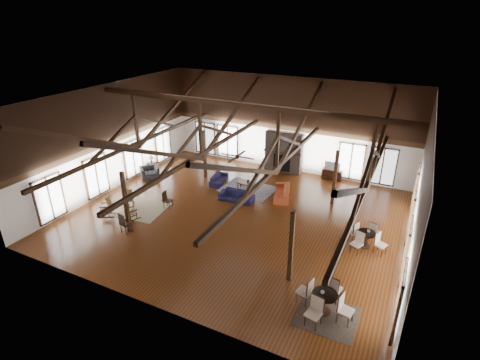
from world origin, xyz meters
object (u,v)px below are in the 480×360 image
at_px(sofa_orange, 282,192).
at_px(armchair, 150,173).
at_px(cafe_table_near, 324,299).
at_px(cafe_table_far, 366,237).
at_px(coffee_table, 247,184).
at_px(tv_console, 332,174).
at_px(sofa_navy_left, 219,179).
at_px(sofa_navy_front, 236,196).

height_order(sofa_orange, armchair, armchair).
xyz_separation_m(armchair, cafe_table_near, (12.72, -6.49, 0.18)).
bearing_deg(cafe_table_near, cafe_table_far, 82.38).
xyz_separation_m(coffee_table, tv_console, (4.13, 3.68, -0.06)).
bearing_deg(sofa_navy_left, cafe_table_near, -142.25).
relative_size(coffee_table, tv_console, 0.97).
bearing_deg(sofa_navy_left, coffee_table, -102.70).
bearing_deg(coffee_table, cafe_table_far, -12.58).
xyz_separation_m(coffee_table, cafe_table_near, (6.58, -7.67, 0.17)).
bearing_deg(coffee_table, cafe_table_near, -39.72).
height_order(sofa_navy_front, cafe_table_far, cafe_table_far).
height_order(sofa_navy_front, armchair, armchair).
distance_m(sofa_orange, tv_console, 4.17).
relative_size(sofa_navy_left, cafe_table_far, 0.90).
bearing_deg(sofa_orange, coffee_table, -108.02).
xyz_separation_m(sofa_orange, cafe_table_far, (5.01, -2.93, 0.19)).
relative_size(sofa_orange, coffee_table, 1.77).
relative_size(sofa_orange, cafe_table_far, 1.10).
relative_size(cafe_table_far, tv_console, 1.57).
xyz_separation_m(cafe_table_far, tv_console, (-3.08, 6.63, -0.19)).
bearing_deg(sofa_navy_front, tv_console, 49.83).
distance_m(armchair, cafe_table_far, 13.47).
distance_m(sofa_navy_left, sofa_orange, 4.11).
bearing_deg(tv_console, cafe_table_near, -77.83).
bearing_deg(armchair, sofa_orange, -40.61).
distance_m(armchair, cafe_table_near, 14.28).
bearing_deg(sofa_navy_left, cafe_table_far, -118.25).
xyz_separation_m(sofa_navy_left, cafe_table_near, (8.49, -7.77, 0.29)).
bearing_deg(sofa_navy_front, cafe_table_far, -13.75).
height_order(sofa_navy_front, tv_console, tv_console).
height_order(sofa_navy_left, sofa_orange, sofa_orange).
bearing_deg(sofa_orange, cafe_table_far, 42.23).
relative_size(sofa_navy_front, tv_console, 1.59).
relative_size(sofa_navy_front, sofa_navy_left, 1.12).
bearing_deg(cafe_table_near, tv_console, 102.17).
xyz_separation_m(sofa_orange, tv_console, (1.93, 3.70, -0.00)).
distance_m(sofa_navy_front, cafe_table_near, 8.94).
distance_m(sofa_navy_left, tv_console, 7.03).
bearing_deg(cafe_table_far, sofa_navy_left, 161.54).
relative_size(sofa_navy_front, cafe_table_far, 1.01).
relative_size(armchair, tv_console, 0.91).
bearing_deg(cafe_table_far, sofa_navy_front, 168.67).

